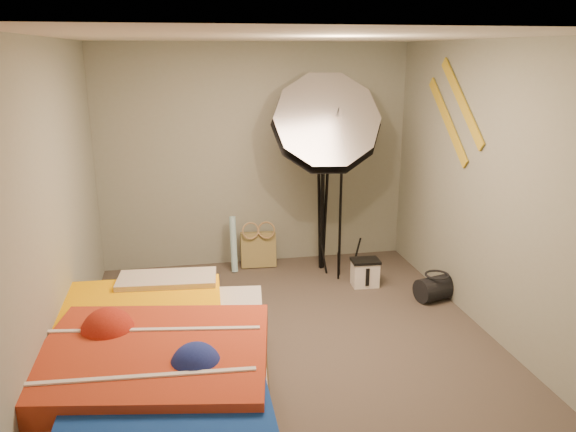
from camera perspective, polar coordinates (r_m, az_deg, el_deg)
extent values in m
plane|color=brown|center=(4.94, 0.22, -12.67)|extent=(4.00, 4.00, 0.00)
plane|color=silver|center=(4.32, 0.25, 17.74)|extent=(4.00, 4.00, 0.00)
plane|color=gray|center=(6.39, -3.33, 6.02)|extent=(3.50, 0.00, 3.50)
plane|color=gray|center=(2.65, 8.93, -9.53)|extent=(3.50, 0.00, 3.50)
plane|color=gray|center=(4.47, -22.32, 0.26)|extent=(0.00, 4.00, 4.00)
plane|color=gray|center=(5.10, 19.92, 2.38)|extent=(0.00, 4.00, 4.00)
cube|color=tan|center=(6.49, -3.04, -3.42)|extent=(0.41, 0.20, 0.41)
cylinder|color=#61BDD2|center=(6.34, -5.55, -2.87)|extent=(0.07, 0.18, 0.63)
cube|color=white|center=(6.03, 7.82, -5.82)|extent=(0.28, 0.21, 0.27)
cylinder|color=black|center=(5.85, 14.81, -7.10)|extent=(0.45, 0.34, 0.24)
cube|color=gold|center=(5.49, 17.25, 11.00)|extent=(0.02, 0.91, 0.78)
cube|color=gold|center=(5.74, 15.90, 9.29)|extent=(0.02, 0.91, 0.78)
cube|color=#3F331E|center=(4.06, -13.56, -17.86)|extent=(1.82, 2.40, 0.29)
cube|color=beige|center=(3.93, -13.81, -14.90)|extent=(1.77, 2.35, 0.20)
cube|color=#FFB000|center=(4.32, -15.10, -9.77)|extent=(1.28, 1.13, 0.16)
cube|color=#B8391D|center=(3.69, -13.53, -14.04)|extent=(1.59, 1.40, 0.18)
cube|color=#CC91A0|center=(4.68, -12.14, -6.90)|extent=(0.81, 0.42, 0.16)
cylinder|color=black|center=(6.05, 5.38, 1.91)|extent=(0.04, 0.04, 1.79)
cube|color=black|center=(5.90, 5.60, 9.82)|extent=(0.08, 0.08, 0.11)
cone|color=silver|center=(5.74, 3.84, 9.12)|extent=(1.43, 1.11, 1.31)
cylinder|color=black|center=(6.31, 3.50, -0.05)|extent=(0.05, 0.05, 1.23)
cube|color=black|center=(6.15, 3.61, 6.03)|extent=(0.09, 0.09, 0.13)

